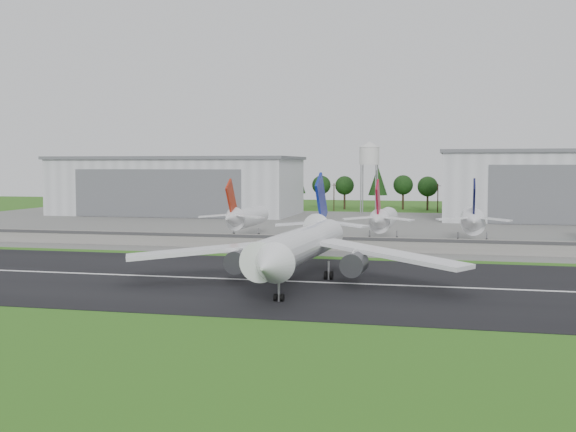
% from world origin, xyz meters
% --- Properties ---
extents(ground, '(600.00, 600.00, 0.00)m').
position_xyz_m(ground, '(0.00, 0.00, 0.00)').
color(ground, '#2E5814').
rests_on(ground, ground).
extents(runway, '(320.00, 60.00, 0.10)m').
position_xyz_m(runway, '(0.00, 10.00, 0.05)').
color(runway, black).
rests_on(runway, ground).
extents(runway_centerline, '(220.00, 1.00, 0.02)m').
position_xyz_m(runway_centerline, '(0.00, 10.00, 0.11)').
color(runway_centerline, white).
rests_on(runway_centerline, runway).
extents(apron, '(320.00, 150.00, 0.10)m').
position_xyz_m(apron, '(0.00, 120.00, 0.05)').
color(apron, slate).
rests_on(apron, ground).
extents(blast_fence, '(240.00, 0.61, 3.50)m').
position_xyz_m(blast_fence, '(0.00, 54.99, 1.81)').
color(blast_fence, gray).
rests_on(blast_fence, ground).
extents(hangar_west, '(97.00, 44.00, 23.20)m').
position_xyz_m(hangar_west, '(-80.00, 164.92, 11.63)').
color(hangar_west, silver).
rests_on(hangar_west, ground).
extents(water_tower, '(8.40, 8.40, 29.40)m').
position_xyz_m(water_tower, '(-5.00, 185.00, 24.55)').
color(water_tower, '#99999E').
rests_on(water_tower, ground).
extents(utility_poles, '(230.00, 3.00, 12.00)m').
position_xyz_m(utility_poles, '(0.00, 200.00, 0.00)').
color(utility_poles, black).
rests_on(utility_poles, ground).
extents(treeline, '(320.00, 16.00, 22.00)m').
position_xyz_m(treeline, '(0.00, 215.00, 0.00)').
color(treeline, black).
rests_on(treeline, ground).
extents(main_airliner, '(57.23, 59.20, 18.17)m').
position_xyz_m(main_airliner, '(4.41, 9.56, 4.89)').
color(main_airliner, white).
rests_on(main_airliner, runway).
extents(parked_jet_red_a, '(7.36, 31.29, 16.39)m').
position_xyz_m(parked_jet_red_a, '(-25.27, 76.51, 5.91)').
color(parked_jet_red_a, white).
rests_on(parked_jet_red_a, ground).
extents(parked_jet_red_b, '(7.36, 31.29, 16.42)m').
position_xyz_m(parked_jet_red_b, '(11.54, 76.52, 5.94)').
color(parked_jet_red_b, white).
rests_on(parked_jet_red_b, ground).
extents(parked_jet_navy, '(7.36, 31.29, 16.70)m').
position_xyz_m(parked_jet_navy, '(33.78, 76.56, 6.19)').
color(parked_jet_navy, white).
rests_on(parked_jet_navy, ground).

